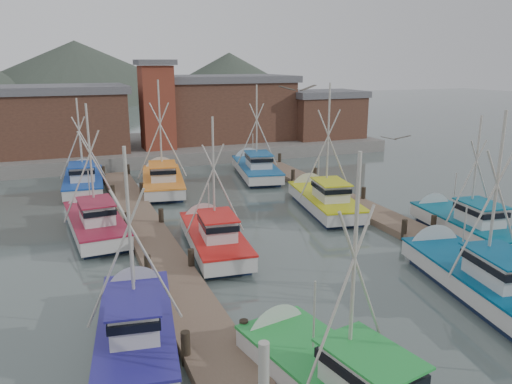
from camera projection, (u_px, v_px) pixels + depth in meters
name	position (u px, v px, depth m)	size (l,w,h in m)	color
ground	(361.00, 297.00, 20.89)	(260.00, 260.00, 0.00)	#475552
dock_left	(175.00, 281.00, 21.97)	(2.30, 46.00, 1.50)	brown
dock_right	(430.00, 240.00, 26.98)	(2.30, 46.00, 1.50)	brown
quay	(171.00, 147.00, 53.99)	(44.00, 16.00, 1.20)	gray
shed_left	(59.00, 118.00, 47.31)	(12.72, 8.48, 6.20)	brown
shed_center	(223.00, 107.00, 55.10)	(14.84, 9.54, 6.90)	brown
shed_right	(323.00, 114.00, 56.56)	(8.48, 6.36, 5.20)	brown
lookout_tower	(157.00, 104.00, 48.42)	(3.60, 3.60, 8.50)	maroon
distant_hills	(48.00, 100.00, 126.48)	(175.00, 140.00, 42.00)	#3E483C
boat_4	(332.00, 378.00, 14.47)	(4.02, 8.62, 8.09)	#111C38
boat_5	(474.00, 275.00, 21.45)	(4.37, 9.57, 8.59)	#111C38
boat_6	(136.00, 323.00, 17.50)	(3.58, 8.26, 7.66)	#111C38
boat_8	(213.00, 236.00, 26.18)	(3.30, 8.37, 7.64)	#111C38
boat_9	(322.00, 199.00, 33.22)	(4.08, 9.08, 9.04)	#111C38
boat_10	(94.00, 221.00, 28.60)	(3.35, 8.64, 8.10)	#111C38
boat_11	(462.00, 223.00, 28.30)	(3.47, 8.42, 7.49)	#111C38
boat_12	(162.00, 180.00, 38.64)	(4.28, 9.60, 9.11)	#111C38
boat_13	(255.00, 168.00, 42.98)	(4.52, 9.66, 8.56)	#111C38
boat_14	(84.00, 181.00, 38.44)	(3.36, 9.02, 7.73)	#111C38
gull_near	(298.00, 89.00, 16.99)	(1.53, 0.66, 0.24)	slate
gull_far	(396.00, 138.00, 23.28)	(1.55, 0.66, 0.24)	slate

